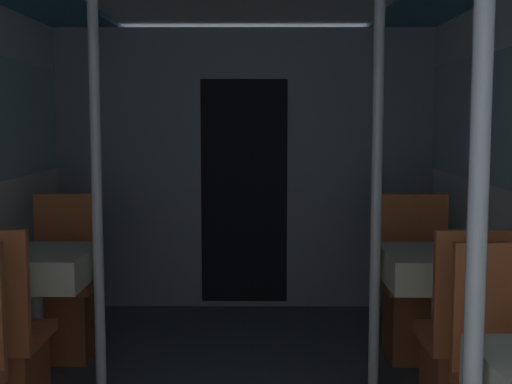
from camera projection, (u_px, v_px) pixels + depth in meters
The scene contains 9 objects.
bulkhead_far at pixel (244, 170), 5.32m from camera, with size 2.79×0.09×2.08m.
dining_table_left_1 at pixel (33, 274), 3.68m from camera, with size 0.59×0.59×0.74m.
chair_left_far_1 at pixel (63, 307), 4.24m from camera, with size 0.42×0.42×0.96m.
support_pole_left_1 at pixel (97, 193), 3.63m from camera, with size 0.06×0.06×2.08m.
support_pole_right_0 at pixel (476, 258), 1.94m from camera, with size 0.06×0.06×2.08m.
dining_table_right_1 at pixel (441, 275), 3.66m from camera, with size 0.59×0.59×0.74m.
chair_right_near_1 at pixel (469, 371), 3.16m from camera, with size 0.42×0.42×0.96m.
chair_right_far_1 at pixel (417, 308), 4.22m from camera, with size 0.42×0.42×0.96m.
support_pole_right_1 at pixel (376, 193), 3.62m from camera, with size 0.06×0.06×2.08m.
Camera 1 is at (0.13, -1.02, 1.42)m, focal length 50.00 mm.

